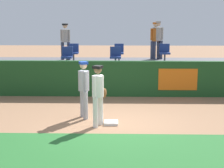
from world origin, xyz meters
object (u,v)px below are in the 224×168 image
(seat_back_center, at_px, (119,52))
(seat_back_right, at_px, (165,52))
(seat_front_left, at_px, (67,55))
(spectator_hooded, at_px, (155,38))
(player_fielder_home, at_px, (98,92))
(seat_front_center, at_px, (116,55))
(spectator_capped, at_px, (158,37))
(spectator_casual, at_px, (65,39))
(player_runner_visitor, at_px, (84,86))
(seat_back_left, at_px, (74,51))
(first_base, at_px, (111,123))

(seat_back_center, bearing_deg, seat_back_right, 0.01)
(seat_front_left, height_order, spectator_hooded, spectator_hooded)
(player_fielder_home, height_order, seat_front_center, seat_front_center)
(spectator_hooded, relative_size, spectator_capped, 0.97)
(spectator_hooded, height_order, spectator_capped, spectator_capped)
(spectator_hooded, relative_size, spectator_casual, 1.03)
(spectator_hooded, bearing_deg, seat_back_center, 19.82)
(seat_back_right, distance_m, spectator_capped, 1.22)
(player_runner_visitor, distance_m, spectator_capped, 8.05)
(seat_front_left, relative_size, seat_back_center, 1.00)
(player_fielder_home, height_order, seat_front_left, seat_front_left)
(seat_back_left, bearing_deg, seat_front_left, -91.42)
(seat_back_left, height_order, spectator_casual, spectator_casual)
(seat_back_center, relative_size, spectator_capped, 0.44)
(seat_back_left, relative_size, spectator_hooded, 0.46)
(seat_front_left, xyz_separation_m, spectator_casual, (-0.43, 2.34, 0.56))
(seat_back_center, bearing_deg, player_runner_visitor, -99.15)
(player_runner_visitor, relative_size, seat_back_center, 2.08)
(spectator_hooded, bearing_deg, spectator_capped, 155.16)
(first_base, relative_size, spectator_casual, 0.22)
(first_base, xyz_separation_m, seat_front_left, (-2.04, 5.22, 1.42))
(seat_back_right, bearing_deg, first_base, -108.50)
(seat_back_right, bearing_deg, spectator_casual, 173.61)
(spectator_casual, bearing_deg, player_runner_visitor, 112.09)
(first_base, distance_m, seat_back_left, 7.44)
(seat_back_right, relative_size, seat_back_left, 1.00)
(player_runner_visitor, bearing_deg, seat_back_right, 130.06)
(first_base, distance_m, spectator_capped, 8.57)
(first_base, distance_m, seat_back_right, 7.54)
(seat_front_left, bearing_deg, seat_back_left, 88.58)
(seat_back_right, height_order, spectator_casual, spectator_casual)
(spectator_hooded, bearing_deg, player_fielder_home, 63.74)
(first_base, xyz_separation_m, player_fielder_home, (-0.36, -0.18, 0.96))
(seat_front_left, bearing_deg, spectator_capped, 34.24)
(seat_front_center, relative_size, spectator_casual, 0.47)
(player_runner_visitor, xyz_separation_m, spectator_casual, (-1.61, 6.92, 1.01))
(seat_front_center, relative_size, spectator_hooded, 0.46)
(player_fielder_home, xyz_separation_m, spectator_capped, (2.47, 8.23, 1.08))
(seat_back_right, xyz_separation_m, seat_back_left, (-4.34, -0.00, -0.00))
(seat_front_left, distance_m, seat_back_left, 1.80)
(first_base, bearing_deg, player_fielder_home, -152.97)
(player_fielder_home, distance_m, seat_back_right, 7.71)
(first_base, relative_size, player_runner_visitor, 0.23)
(first_base, height_order, seat_back_center, seat_back_center)
(spectator_capped, bearing_deg, seat_back_right, 105.66)
(seat_back_left, distance_m, spectator_hooded, 4.16)
(first_base, distance_m, player_fielder_home, 1.04)
(spectator_capped, bearing_deg, seat_back_center, 30.64)
(player_fielder_home, height_order, seat_back_left, seat_back_left)
(seat_front_left, relative_size, seat_front_center, 1.00)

